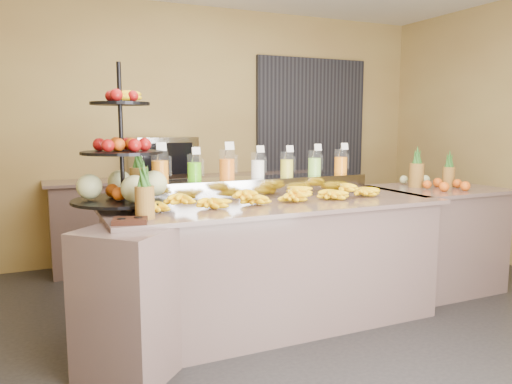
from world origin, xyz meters
TOP-DOWN VIEW (x-y plane):
  - ground at (0.00, 0.00)m, footprint 6.00×6.00m
  - room_envelope at (0.19, 0.79)m, footprint 6.04×5.02m
  - buffet_counter at (-0.12, 0.26)m, footprint 2.75×1.25m
  - right_counter at (1.70, 0.40)m, footprint 1.08×0.88m
  - back_ledge at (0.00, 2.25)m, footprint 3.10×0.55m
  - pitcher_tray at (-0.00, 0.58)m, footprint 1.85×0.30m
  - juice_pitcher_orange_a at (-0.78, 0.58)m, footprint 0.13×0.13m
  - juice_pitcher_green at (-0.52, 0.58)m, footprint 0.11×0.11m
  - juice_pitcher_orange_b at (-0.26, 0.58)m, footprint 0.12×0.13m
  - juice_pitcher_milk at (-0.00, 0.58)m, footprint 0.11×0.11m
  - juice_pitcher_lemon at (0.26, 0.58)m, footprint 0.11×0.11m
  - juice_pitcher_lime at (0.52, 0.58)m, footprint 0.11×0.11m
  - juice_pitcher_orange_c at (0.78, 0.58)m, footprint 0.11×0.12m
  - banana_heap at (-0.05, 0.25)m, footprint 1.86×0.17m
  - fruit_stand at (-1.02, 0.45)m, footprint 0.75×0.75m
  - condiment_caddy at (-1.13, -0.10)m, footprint 0.23×0.19m
  - pineapple_left_a at (-1.02, 0.00)m, footprint 0.12×0.12m
  - pineapple_left_b at (-0.90, 0.75)m, footprint 0.13×0.13m
  - right_fruit_pile at (1.68, 0.37)m, footprint 0.41×0.39m
  - oven_warmer at (-0.35, 2.25)m, footprint 0.68×0.50m

SIDE VIEW (x-z plane):
  - ground at x=0.00m, z-range 0.00..0.00m
  - buffet_counter at x=-0.12m, z-range 0.00..0.93m
  - back_ledge at x=0.00m, z-range 0.00..0.93m
  - right_counter at x=1.70m, z-range 0.00..0.93m
  - condiment_caddy at x=-1.13m, z-range 0.93..0.96m
  - banana_heap at x=-0.05m, z-range 0.92..1.07m
  - right_fruit_pile at x=1.68m, z-range 0.89..1.11m
  - pitcher_tray at x=0.00m, z-range 0.93..1.08m
  - pineapple_left_a at x=-1.02m, z-range 0.88..1.24m
  - pineapple_left_b at x=-0.90m, z-range 0.88..1.29m
  - oven_warmer at x=-0.35m, z-range 0.93..1.36m
  - juice_pitcher_lemon at x=0.26m, z-range 1.04..1.30m
  - juice_pitcher_green at x=-0.52m, z-range 1.04..1.30m
  - juice_pitcher_milk at x=0.00m, z-range 1.04..1.30m
  - juice_pitcher_lime at x=0.52m, z-range 1.04..1.30m
  - juice_pitcher_orange_c at x=0.78m, z-range 1.04..1.31m
  - fruit_stand at x=-1.02m, z-range 0.69..1.66m
  - juice_pitcher_orange_b at x=-0.26m, z-range 1.03..1.33m
  - juice_pitcher_orange_a at x=-0.78m, z-range 1.03..1.33m
  - room_envelope at x=0.19m, z-range 0.47..3.29m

